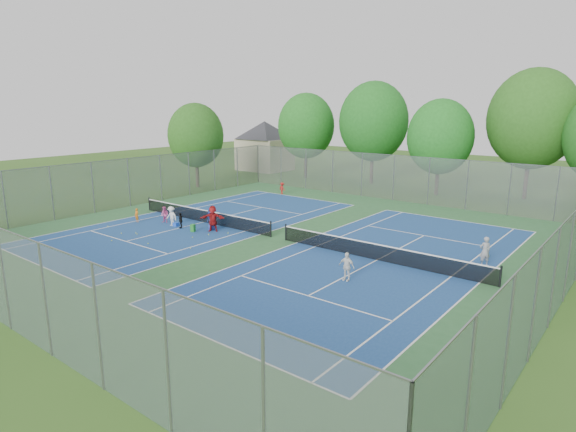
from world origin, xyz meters
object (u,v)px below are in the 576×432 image
(net_right, at_px, (377,252))
(instructor, at_px, (485,251))
(net_left, at_px, (203,216))
(ball_hopper, at_px, (193,228))
(ball_crate, at_px, (176,224))

(net_right, relative_size, instructor, 8.07)
(net_left, height_order, ball_hopper, net_left)
(net_left, height_order, instructor, instructor)
(net_left, height_order, ball_crate, net_left)
(net_right, height_order, instructor, instructor)
(net_left, relative_size, instructor, 8.07)
(instructor, bearing_deg, net_left, -35.69)
(net_left, bearing_deg, instructor, 8.22)
(net_left, xyz_separation_m, net_right, (14.00, 0.00, 0.00))
(instructor, bearing_deg, ball_crate, -30.28)
(ball_crate, relative_size, instructor, 0.20)
(instructor, bearing_deg, ball_hopper, -27.95)
(ball_crate, xyz_separation_m, ball_hopper, (2.09, -0.25, 0.12))
(net_right, distance_m, ball_hopper, 12.73)
(ball_crate, distance_m, instructor, 20.04)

